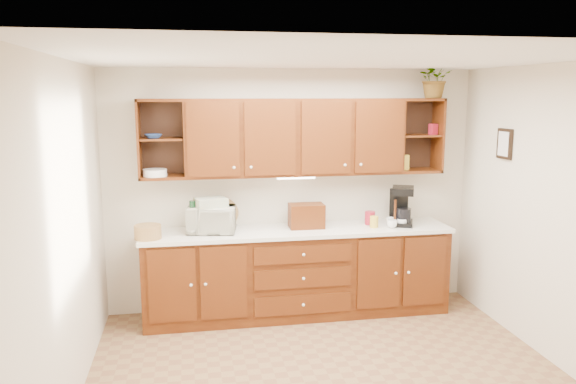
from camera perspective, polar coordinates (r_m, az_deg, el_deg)
name	(u,v)px	position (r m, az deg, el deg)	size (l,w,h in m)	color
floor	(331,380)	(4.92, 4.34, -18.48)	(4.00, 4.00, 0.00)	brown
ceiling	(335,59)	(4.33, 4.81, 13.36)	(4.00, 4.00, 0.00)	white
back_wall	(292,190)	(6.12, 0.44, 0.20)	(4.00, 4.00, 0.00)	beige
left_wall	(66,239)	(4.40, -21.60, -4.43)	(3.50, 3.50, 0.00)	beige
right_wall	(561,218)	(5.31, 25.96, -2.35)	(3.50, 3.50, 0.00)	beige
base_cabinets	(297,273)	(6.04, 0.95, -8.25)	(3.20, 0.60, 0.90)	#3B1506
countertop	(298,231)	(5.90, 0.99, -3.95)	(3.24, 0.64, 0.04)	silver
upper_cabinets	(296,137)	(5.89, 0.83, 5.62)	(3.20, 0.33, 0.80)	#3B1506
undercabinet_light	(296,178)	(5.89, 0.82, 1.48)	(0.40, 0.05, 0.03)	white
framed_picture	(505,144)	(5.96, 21.15, 4.59)	(0.03, 0.24, 0.30)	black
wicker_basket	(148,232)	(5.66, -14.05, -3.95)	(0.26, 0.26, 0.13)	#A87D46
microwave	(211,220)	(5.78, -7.80, -2.79)	(0.48, 0.32, 0.27)	beige
towel_stack	(211,202)	(5.74, -7.84, -1.06)	(0.30, 0.22, 0.09)	#D8B865
wine_bottle	(193,217)	(5.77, -9.63, -2.51)	(0.07, 0.07, 0.33)	black
woven_tray	(224,226)	(6.01, -6.50, -3.46)	(0.31, 0.31, 0.02)	#A87D46
bread_box	(306,216)	(5.92, 1.88, -2.44)	(0.36, 0.23, 0.25)	#3B1506
mug_tree	(395,222)	(6.10, 10.78, -3.04)	(0.26, 0.26, 0.29)	#3B1506
canister_red	(370,218)	(6.15, 8.32, -2.62)	(0.11, 0.11, 0.14)	maroon
canister_white	(406,215)	(6.25, 11.87, -2.33)	(0.07, 0.07, 0.18)	white
canister_yellow	(374,222)	(6.01, 8.73, -3.02)	(0.09, 0.09, 0.12)	gold
coffee_maker	(402,206)	(6.17, 11.47, -1.44)	(0.32, 0.36, 0.42)	black
bowl_stack	(153,136)	(5.78, -13.53, 5.54)	(0.17, 0.17, 0.04)	navy
plate_stack	(155,173)	(5.80, -13.37, 1.92)	(0.24, 0.24, 0.07)	white
pantry_box_yellow	(404,162)	(6.25, 11.70, 2.97)	(0.09, 0.07, 0.16)	gold
pantry_box_red	(433,129)	(6.32, 14.54, 6.20)	(0.08, 0.07, 0.12)	maroon
potted_plant	(435,78)	(6.30, 14.72, 11.14)	(0.38, 0.33, 0.43)	#999999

